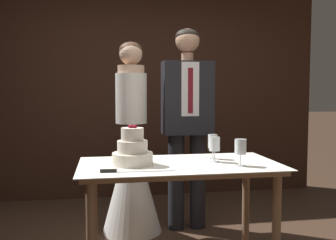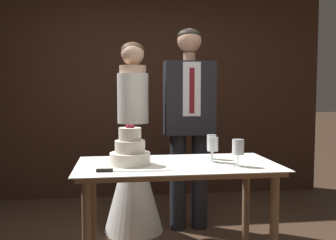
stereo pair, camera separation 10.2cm
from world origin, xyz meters
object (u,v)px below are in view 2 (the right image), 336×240
wine_glass_near (212,142)px  wine_glass_far (238,148)px  groom (189,116)px  tiered_cake (130,151)px  bride (133,163)px  wine_glass_middle (213,145)px  cake_knife (120,171)px  cake_table (177,179)px

wine_glass_near → wine_glass_far: same height
wine_glass_near → groom: size_ratio=0.10×
tiered_cake → bride: size_ratio=0.16×
tiered_cake → groom: groom is taller
wine_glass_middle → bride: bride is taller
bride → wine_glass_near: bearing=-55.9°
tiered_cake → cake_knife: 0.24m
wine_glass_far → bride: 1.27m
tiered_cake → cake_knife: tiered_cake is taller
tiered_cake → wine_glass_middle: (0.57, 0.01, 0.03)m
tiered_cake → cake_knife: bearing=-107.7°
cake_table → wine_glass_far: size_ratio=7.63×
groom → tiered_cake: bearing=-122.2°
cake_table → groom: (0.26, 0.91, 0.37)m
cake_table → tiered_cake: (-0.32, 0.00, 0.20)m
cake_table → cake_knife: (-0.39, -0.22, 0.11)m
cake_knife → bride: bearing=86.5°
tiered_cake → wine_glass_far: bearing=-12.6°
cake_knife → wine_glass_far: size_ratio=2.61×
wine_glass_near → bride: bride is taller
cake_table → wine_glass_far: bearing=-22.0°
wine_glass_near → groom: groom is taller
cake_table → cake_knife: cake_knife is taller
wine_glass_far → bride: bride is taller
cake_knife → groom: bearing=63.4°
cake_knife → wine_glass_far: wine_glass_far is taller
cake_knife → wine_glass_middle: size_ratio=2.65×
wine_glass_near → groom: bearing=91.1°
wine_glass_far → wine_glass_near: bearing=110.1°
cake_knife → wine_glass_near: wine_glass_near is taller
wine_glass_middle → groom: 0.91m
wine_glass_far → groom: groom is taller
cake_table → wine_glass_middle: 0.34m
wine_glass_near → wine_glass_middle: size_ratio=1.02×
wine_glass_far → bride: (-0.63, 1.06, -0.28)m
cake_knife → bride: size_ratio=0.27×
tiered_cake → bride: bearing=86.3°
wine_glass_near → wine_glass_far: size_ratio=1.00×
wine_glass_middle → wine_glass_far: bearing=-52.8°
wine_glass_near → bride: bearing=124.1°
tiered_cake → groom: size_ratio=0.15×
wine_glass_near → groom: 0.79m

